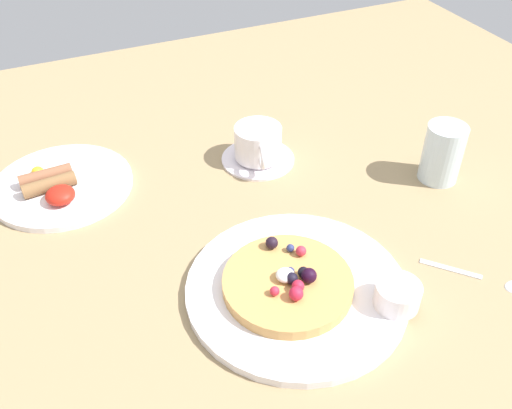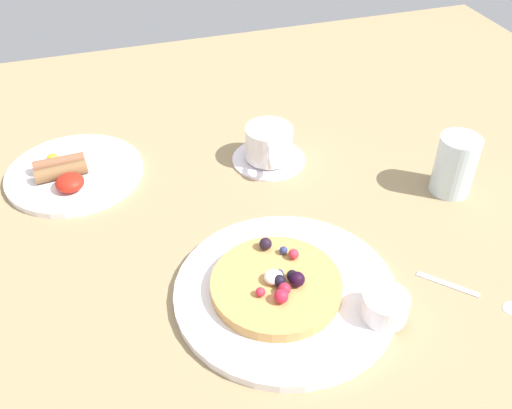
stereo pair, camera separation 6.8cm
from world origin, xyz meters
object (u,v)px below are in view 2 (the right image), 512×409
breakfast_plate (75,173)px  coffee_saucer (269,158)px  syrup_ramekin (385,306)px  teaspoon (490,298)px  coffee_cup (269,143)px  water_glass (455,165)px  pancake_plate (286,292)px

breakfast_plate → coffee_saucer: 32.24cm
syrup_ramekin → teaspoon: syrup_ramekin is taller
breakfast_plate → teaspoon: bearing=-42.0°
coffee_cup → water_glass: water_glass is taller
breakfast_plate → coffee_saucer: size_ratio=1.79×
pancake_plate → teaspoon: 26.23cm
pancake_plate → syrup_ramekin: size_ratio=5.05×
coffee_saucer → water_glass: water_glass is taller
pancake_plate → teaspoon: bearing=-19.5°
coffee_saucer → teaspoon: size_ratio=1.19×
syrup_ramekin → water_glass: size_ratio=0.59×
breakfast_plate → pancake_plate: bearing=-55.6°
syrup_ramekin → coffee_saucer: 37.32cm
syrup_ramekin → pancake_plate: bearing=142.2°
breakfast_plate → coffee_saucer: bearing=-10.1°
coffee_saucer → teaspoon: bearing=-66.0°
syrup_ramekin → coffee_saucer: bearing=93.3°
coffee_cup → teaspoon: (17.05, -38.12, -3.48)cm
syrup_ramekin → coffee_saucer: syrup_ramekin is taller
pancake_plate → syrup_ramekin: syrup_ramekin is taller
syrup_ramekin → breakfast_plate: 54.66cm
breakfast_plate → coffee_cup: bearing=-10.3°
pancake_plate → coffee_saucer: (7.71, 29.51, -0.19)cm
syrup_ramekin → breakfast_plate: bearing=128.4°
coffee_cup → water_glass: 29.72cm
syrup_ramekin → water_glass: 30.69cm
breakfast_plate → teaspoon: (48.75, -43.90, -0.26)cm
water_glass → breakfast_plate: bearing=158.6°
pancake_plate → water_glass: bearing=21.8°
coffee_cup → teaspoon: 41.90cm
syrup_ramekin → teaspoon: bearing=-4.2°
coffee_cup → water_glass: size_ratio=1.11×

